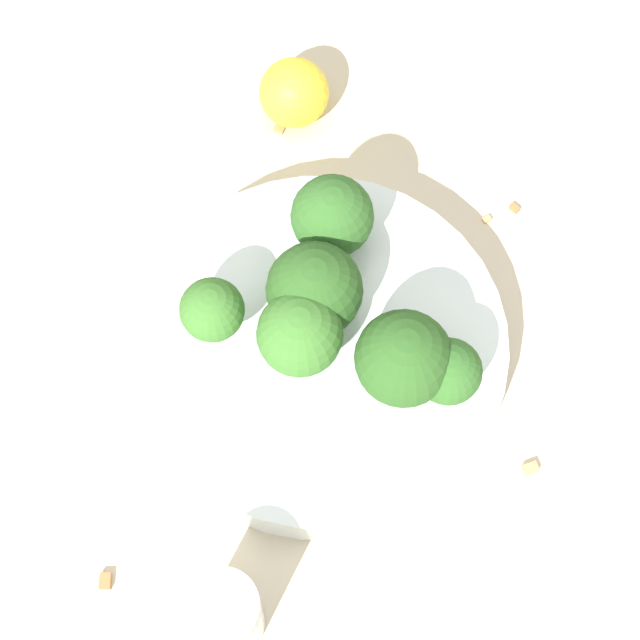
# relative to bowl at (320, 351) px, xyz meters

# --- Properties ---
(ground_plane) EXTENTS (3.00, 3.00, 0.00)m
(ground_plane) POSITION_rel_bowl_xyz_m (0.00, 0.00, -0.02)
(ground_plane) COLOR beige
(bowl) EXTENTS (0.21, 0.21, 0.03)m
(bowl) POSITION_rel_bowl_xyz_m (0.00, 0.00, 0.00)
(bowl) COLOR silver
(bowl) RESTS_ON ground_plane
(broccoli_floret_0) EXTENTS (0.04, 0.04, 0.05)m
(broccoli_floret_0) POSITION_rel_bowl_xyz_m (0.06, 0.01, 0.04)
(broccoli_floret_0) COLOR #7A9E5B
(broccoli_floret_0) RESTS_ON bowl
(broccoli_floret_1) EXTENTS (0.04, 0.04, 0.05)m
(broccoli_floret_1) POSITION_rel_bowl_xyz_m (-0.07, 0.01, 0.04)
(broccoli_floret_1) COLOR #8EB770
(broccoli_floret_1) RESTS_ON bowl
(broccoli_floret_2) EXTENTS (0.05, 0.05, 0.06)m
(broccoli_floret_2) POSITION_rel_bowl_xyz_m (0.01, -0.02, 0.05)
(broccoli_floret_2) COLOR #7A9E5B
(broccoli_floret_2) RESTS_ON bowl
(broccoli_floret_3) EXTENTS (0.05, 0.05, 0.06)m
(broccoli_floret_3) POSITION_rel_bowl_xyz_m (0.01, 0.01, 0.05)
(broccoli_floret_3) COLOR #7A9E5B
(broccoli_floret_3) RESTS_ON bowl
(broccoli_floret_4) EXTENTS (0.05, 0.05, 0.06)m
(broccoli_floret_4) POSITION_rel_bowl_xyz_m (-0.05, 0.01, 0.05)
(broccoli_floret_4) COLOR #7A9E5B
(broccoli_floret_4) RESTS_ON bowl
(broccoli_floret_5) EXTENTS (0.05, 0.05, 0.05)m
(broccoli_floret_5) POSITION_rel_bowl_xyz_m (0.01, -0.06, 0.04)
(broccoli_floret_5) COLOR #84AD66
(broccoli_floret_5) RESTS_ON bowl
(pepper_shaker) EXTENTS (0.04, 0.04, 0.07)m
(pepper_shaker) POSITION_rel_bowl_xyz_m (-0.00, 0.16, 0.02)
(pepper_shaker) COLOR silver
(pepper_shaker) RESTS_ON ground_plane
(lemon_wedge) EXTENTS (0.04, 0.04, 0.04)m
(lemon_wedge) POSITION_rel_bowl_xyz_m (0.07, -0.16, 0.01)
(lemon_wedge) COLOR yellow
(lemon_wedge) RESTS_ON ground_plane
(almond_crumb_0) EXTENTS (0.01, 0.01, 0.01)m
(almond_crumb_0) POSITION_rel_bowl_xyz_m (-0.07, -0.12, -0.01)
(almond_crumb_0) COLOR tan
(almond_crumb_0) RESTS_ON ground_plane
(almond_crumb_1) EXTENTS (0.01, 0.01, 0.01)m
(almond_crumb_1) POSITION_rel_bowl_xyz_m (-0.09, -0.13, -0.01)
(almond_crumb_1) COLOR olive
(almond_crumb_1) RESTS_ON ground_plane
(almond_crumb_2) EXTENTS (0.01, 0.01, 0.01)m
(almond_crumb_2) POSITION_rel_bowl_xyz_m (-0.13, 0.03, -0.01)
(almond_crumb_2) COLOR tan
(almond_crumb_2) RESTS_ON ground_plane
(almond_crumb_3) EXTENTS (0.01, 0.01, 0.01)m
(almond_crumb_3) POSITION_rel_bowl_xyz_m (0.07, -0.15, -0.01)
(almond_crumb_3) COLOR #AD7F4C
(almond_crumb_3) RESTS_ON ground_plane
(almond_crumb_4) EXTENTS (0.01, 0.01, 0.01)m
(almond_crumb_4) POSITION_rel_bowl_xyz_m (0.07, 0.16, -0.01)
(almond_crumb_4) COLOR olive
(almond_crumb_4) RESTS_ON ground_plane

